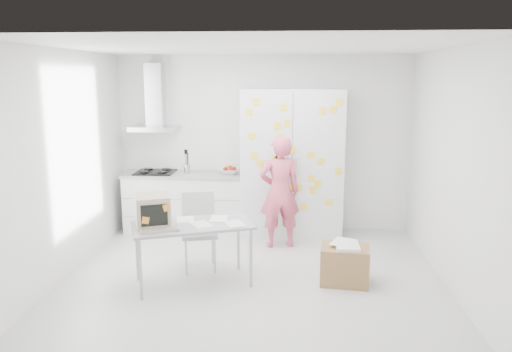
# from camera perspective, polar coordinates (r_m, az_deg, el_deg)

# --- Properties ---
(floor) EXTENTS (4.50, 4.00, 0.02)m
(floor) POSITION_cam_1_polar(r_m,az_deg,el_deg) (6.20, -0.28, -11.34)
(floor) COLOR silver
(floor) RESTS_ON ground
(walls) EXTENTS (4.52, 4.01, 2.70)m
(walls) POSITION_cam_1_polar(r_m,az_deg,el_deg) (6.52, 0.19, 2.24)
(walls) COLOR white
(walls) RESTS_ON ground
(ceiling) EXTENTS (4.50, 4.00, 0.02)m
(ceiling) POSITION_cam_1_polar(r_m,az_deg,el_deg) (5.73, -0.31, 14.53)
(ceiling) COLOR white
(ceiling) RESTS_ON walls
(counter_run) EXTENTS (1.84, 0.63, 1.28)m
(counter_run) POSITION_cam_1_polar(r_m,az_deg,el_deg) (7.82, -8.12, -2.90)
(counter_run) COLOR white
(counter_run) RESTS_ON ground
(range_hood) EXTENTS (0.70, 0.48, 1.01)m
(range_hood) POSITION_cam_1_polar(r_m,az_deg,el_deg) (7.83, -11.48, 8.03)
(range_hood) COLOR silver
(range_hood) RESTS_ON walls
(tall_cabinet) EXTENTS (1.50, 0.68, 2.20)m
(tall_cabinet) POSITION_cam_1_polar(r_m,az_deg,el_deg) (7.49, 4.13, 1.47)
(tall_cabinet) COLOR silver
(tall_cabinet) RESTS_ON ground
(person) EXTENTS (0.65, 0.50, 1.58)m
(person) POSITION_cam_1_polar(r_m,az_deg,el_deg) (6.98, 2.72, -1.84)
(person) COLOR #DA556E
(person) RESTS_ON ground
(desk) EXTENTS (1.50, 1.11, 1.07)m
(desk) POSITION_cam_1_polar(r_m,az_deg,el_deg) (5.74, -10.09, -4.69)
(desk) COLOR gray
(desk) RESTS_ON ground
(chair) EXTENTS (0.52, 0.52, 0.95)m
(chair) POSITION_cam_1_polar(r_m,az_deg,el_deg) (6.33, -6.54, -5.67)
(chair) COLOR #BCBCBA
(chair) RESTS_ON ground
(cardboard_box) EXTENTS (0.60, 0.50, 0.48)m
(cardboard_box) POSITION_cam_1_polar(r_m,az_deg,el_deg) (6.00, 10.12, -9.86)
(cardboard_box) COLOR olive
(cardboard_box) RESTS_ON ground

